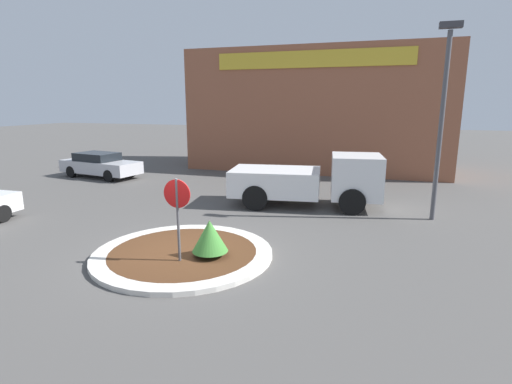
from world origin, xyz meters
The scene contains 8 objects.
ground_plane centered at (0.00, 0.00, 0.00)m, with size 120.00×120.00×0.00m, color #514F4C.
traffic_island centered at (0.00, 0.00, 0.07)m, with size 4.85×4.85×0.13m.
stop_sign centered at (0.23, -0.62, 1.57)m, with size 0.72×0.07×2.26m.
island_shrub centered at (0.84, -0.09, 0.69)m, with size 0.94×0.94×0.98m.
utility_truck centered at (2.31, 6.43, 1.06)m, with size 6.14×3.05×2.10m.
storefront_building centered at (0.94, 16.35, 3.61)m, with size 15.36×6.07×7.21m.
parked_sedan_silver centered at (-10.02, 9.18, 0.70)m, with size 4.88×2.46×1.37m.
light_pole centered at (6.81, 5.84, 3.87)m, with size 0.70×0.30×6.62m.
Camera 1 is at (5.02, -9.13, 4.06)m, focal length 28.00 mm.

